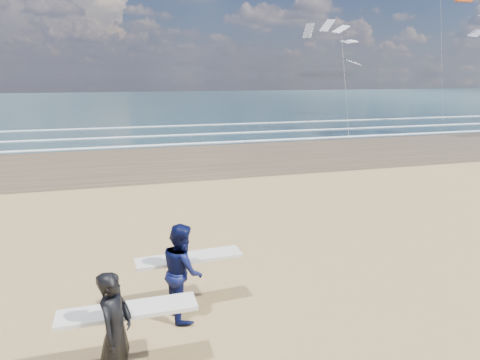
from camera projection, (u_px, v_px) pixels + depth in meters
name	position (u px, v px, depth m)	size (l,w,h in m)	color
wet_sand_strip	(416.00, 145.00, 29.88)	(220.00, 12.00, 0.01)	#493626
ocean	(225.00, 101.00, 80.21)	(220.00, 100.00, 0.02)	#1B333C
foam_breakers	(343.00, 128.00, 39.29)	(220.00, 11.70, 0.05)	white
surfer_near	(117.00, 329.00, 6.55)	(2.20, 1.04, 1.96)	black
surfer_far	(183.00, 270.00, 8.55)	(2.22, 1.16, 1.97)	#0A113D
kite_1	(344.00, 67.00, 35.19)	(5.93, 4.75, 9.69)	slate
kite_5	(441.00, 36.00, 46.58)	(5.32, 4.69, 16.93)	slate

